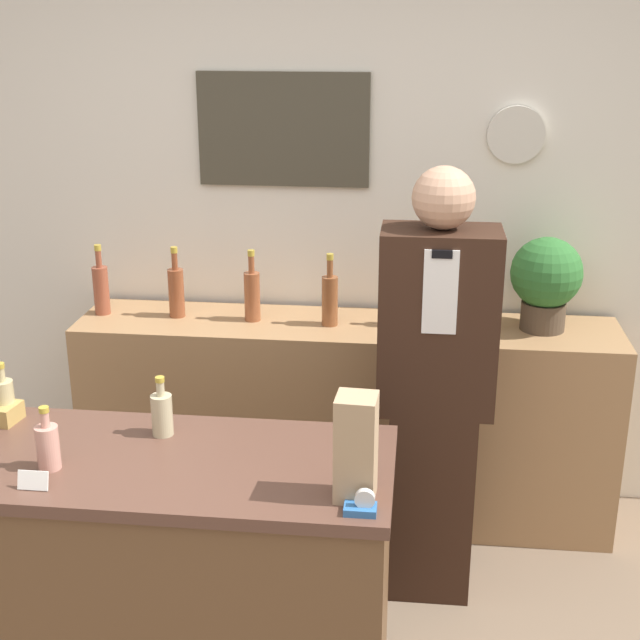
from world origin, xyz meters
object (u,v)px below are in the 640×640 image
Objects in this scene: potted_plant at (546,279)px; paper_bag at (356,448)px; tape_dispenser at (362,506)px; shopkeeper at (435,393)px.

potted_plant reaches higher than paper_bag.
tape_dispenser is (-0.66, -1.52, -0.22)m from potted_plant.
shopkeeper is 0.78m from potted_plant.
shopkeeper reaches higher than tape_dispenser.
shopkeeper is 5.46× the size of paper_bag.
potted_plant is 1.28× the size of paper_bag.
potted_plant reaches higher than tape_dispenser.
tape_dispenser is at bearing -73.68° from paper_bag.
potted_plant is 1.59m from paper_bag.
potted_plant is 4.43× the size of tape_dispenser.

